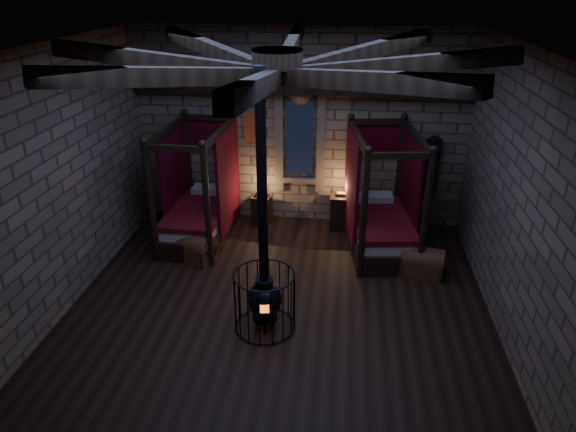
# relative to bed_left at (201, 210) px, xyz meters

# --- Properties ---
(room) EXTENTS (7.02, 7.02, 4.29)m
(room) POSITION_rel_bed_left_xyz_m (1.99, -2.29, 3.16)
(room) COLOR black
(room) RESTS_ON ground
(bed_left) EXTENTS (1.28, 2.31, 2.37)m
(bed_left) POSITION_rel_bed_left_xyz_m (0.00, 0.00, 0.00)
(bed_left) COLOR black
(bed_left) RESTS_ON ground
(bed_right) EXTENTS (1.50, 2.44, 2.41)m
(bed_right) POSITION_rel_bed_left_xyz_m (3.73, -0.05, 0.01)
(bed_right) COLOR black
(bed_right) RESTS_ON ground
(trunk_left) EXTENTS (0.92, 0.77, 0.58)m
(trunk_left) POSITION_rel_bed_left_xyz_m (0.14, -1.02, -0.33)
(trunk_left) COLOR brown
(trunk_left) RESTS_ON ground
(trunk_right) EXTENTS (0.84, 0.62, 0.56)m
(trunk_right) POSITION_rel_bed_left_xyz_m (4.49, -1.08, -0.34)
(trunk_right) COLOR brown
(trunk_right) RESTS_ON ground
(nightstand_left) EXTENTS (0.49, 0.48, 0.82)m
(nightstand_left) POSITION_rel_bed_left_xyz_m (1.19, 0.71, -0.24)
(nightstand_left) COLOR black
(nightstand_left) RESTS_ON ground
(nightstand_right) EXTENTS (0.50, 0.47, 0.84)m
(nightstand_right) POSITION_rel_bed_left_xyz_m (2.93, 0.68, -0.19)
(nightstand_right) COLOR black
(nightstand_right) RESTS_ON ground
(stove) EXTENTS (0.96, 0.96, 4.05)m
(stove) POSITION_rel_bed_left_xyz_m (1.84, -3.00, 0.02)
(stove) COLOR black
(stove) RESTS_ON ground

